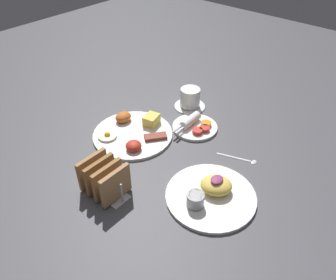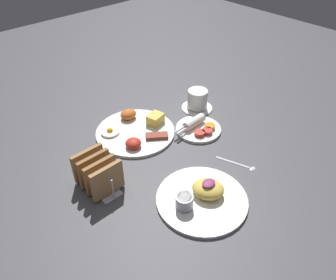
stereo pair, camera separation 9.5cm
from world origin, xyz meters
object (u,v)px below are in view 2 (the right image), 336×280
plate_breakfast (136,130)px  coffee_cup (197,100)px  toast_rack (98,173)px  plate_condiments (198,128)px  plate_foreground (202,197)px

plate_breakfast → coffee_cup: 0.28m
plate_breakfast → coffee_cup: (0.27, -0.04, 0.03)m
plate_breakfast → toast_rack: (-0.23, -0.13, 0.04)m
plate_condiments → coffee_cup: (0.10, 0.10, 0.02)m
plate_breakfast → plate_foreground: 0.37m
plate_condiments → plate_foreground: size_ratio=0.69×
plate_breakfast → plate_condiments: bearing=-39.1°
plate_condiments → toast_rack: toast_rack is taller
plate_breakfast → coffee_cup: size_ratio=2.30×
plate_condiments → coffee_cup: coffee_cup is taller
plate_foreground → coffee_cup: 0.47m
plate_breakfast → plate_condiments: (0.17, -0.14, 0.00)m
plate_breakfast → plate_condiments: 0.22m
plate_foreground → toast_rack: bearing=126.1°
coffee_cup → plate_breakfast: bearing=172.2°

